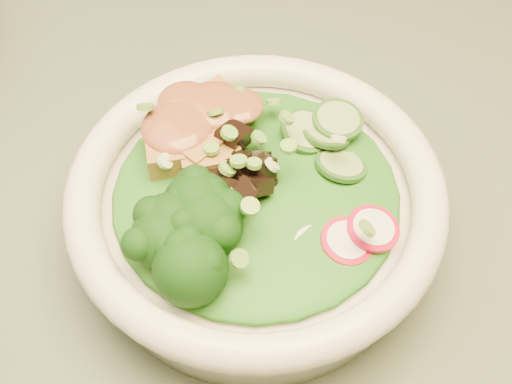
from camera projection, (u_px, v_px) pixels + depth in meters
dining_table at (66, 337)px, 0.56m from camera, size 1.20×0.80×0.75m
salad_bowl at (256, 209)px, 0.45m from camera, size 0.24×0.24×0.06m
lettuce_bed at (256, 191)px, 0.44m from camera, size 0.18×0.18×0.02m
broccoli_florets at (191, 234)px, 0.40m from camera, size 0.08×0.08×0.04m
radish_slices at (330, 242)px, 0.41m from camera, size 0.10×0.06×0.02m
cucumber_slices at (320, 132)px, 0.45m from camera, size 0.08×0.08×0.03m
mushroom_heap at (244, 170)px, 0.43m from camera, size 0.08×0.08×0.03m
tofu_cubes at (196, 132)px, 0.45m from camera, size 0.09×0.07×0.03m
peanut_sauce at (195, 120)px, 0.44m from camera, size 0.06×0.05×0.01m
scallion_garnish at (256, 171)px, 0.42m from camera, size 0.17×0.17×0.02m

